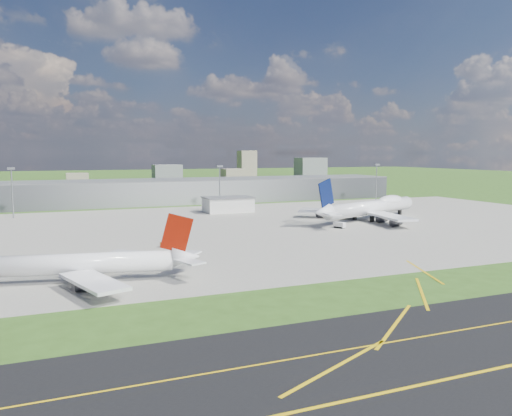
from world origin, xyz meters
name	(u,v)px	position (x,y,z in m)	size (l,w,h in m)	color
ground	(189,204)	(0.00, 150.00, 0.00)	(1400.00, 1400.00, 0.00)	#32551A
apron	(271,226)	(10.00, 40.00, 0.04)	(360.00, 190.00, 0.08)	gray
terminal	(183,191)	(0.00, 165.00, 7.50)	(300.00, 42.00, 15.00)	gray
ops_building	(228,205)	(10.00, 100.00, 4.00)	(26.00, 16.00, 8.00)	silver
mast_west	(12,184)	(-100.00, 115.00, 17.71)	(3.50, 2.00, 25.90)	gray
mast_center	(220,179)	(10.00, 115.00, 17.71)	(3.50, 2.00, 25.90)	gray
mast_east	(376,176)	(120.00, 115.00, 17.71)	(3.50, 2.00, 25.90)	gray
airliner_red_twin	(79,265)	(-74.83, -31.52, 4.64)	(63.13, 48.55, 17.43)	white
airliner_blue_quad	(371,208)	(65.43, 42.51, 6.06)	(79.81, 60.77, 21.82)	white
tug_yellow	(166,245)	(-44.30, 7.94, 0.98)	(4.26, 3.09, 1.88)	#CC770C
van_white_near	(339,225)	(35.99, 23.84, 1.32)	(4.09, 5.66, 2.63)	silver
van_white_far	(379,214)	(78.38, 53.61, 1.12)	(4.37, 2.44, 2.21)	silver
bldg_cw	(77,180)	(-60.00, 340.00, 7.00)	(20.00, 18.00, 14.00)	gray
bldg_c	(167,176)	(20.00, 310.00, 11.00)	(26.00, 20.00, 22.00)	slate
bldg_ce	(232,176)	(100.00, 350.00, 8.00)	(22.00, 24.00, 16.00)	gray
bldg_e	(310,171)	(180.00, 320.00, 14.00)	(30.00, 22.00, 28.00)	slate
bldg_tall_e	(247,165)	(140.00, 410.00, 18.00)	(20.00, 18.00, 36.00)	gray
tree_w	(13,189)	(-110.00, 265.00, 4.86)	(6.75, 6.75, 8.25)	#382314
tree_c	(129,184)	(-20.00, 280.00, 5.84)	(8.10, 8.10, 9.90)	#382314
tree_e	(229,183)	(70.00, 275.00, 5.51)	(7.65, 7.65, 9.35)	#382314
tree_far_e	(309,181)	(160.00, 285.00, 4.53)	(6.30, 6.30, 7.70)	#382314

